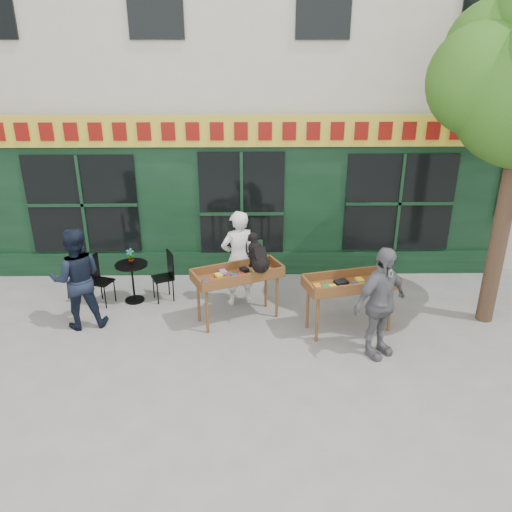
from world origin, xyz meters
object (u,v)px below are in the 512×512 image
object	(u,v)px
man_right	(380,303)
book_cart_center	(238,277)
book_cart_right	(350,286)
woman	(238,258)
dog	(258,252)
bistro_table	(132,275)
man_left	(77,279)

from	to	relation	value
man_right	book_cart_center	bearing A→B (deg)	118.70
book_cart_right	woman	bearing A→B (deg)	137.34
dog	bistro_table	world-z (taller)	dog
book_cart_center	man_left	world-z (taller)	man_left
bistro_table	man_left	xyz separation A→B (m)	(-0.70, -0.90, 0.34)
bistro_table	woman	bearing A→B (deg)	-2.36
dog	woman	distance (m)	0.88
man_left	bistro_table	bearing A→B (deg)	-142.41
book_cart_center	man_left	size ratio (longest dim) A/B	0.92
book_cart_center	bistro_table	xyz separation A→B (m)	(-1.98, 0.73, -0.28)
woman	book_cart_right	size ratio (longest dim) A/B	1.12
man_left	woman	bearing A→B (deg)	-177.58
dog	man_right	xyz separation A→B (m)	(1.82, -1.09, -0.40)
book_cart_right	book_cart_center	bearing A→B (deg)	154.68
dog	book_cart_right	bearing A→B (deg)	-36.44
book_cart_center	man_right	xyz separation A→B (m)	(2.17, -1.14, 0.07)
book_cart_center	woman	xyz separation A→B (m)	(0.00, 0.65, 0.08)
book_cart_right	bistro_table	size ratio (longest dim) A/B	2.11
book_cart_center	man_right	world-z (taller)	man_right
woman	book_cart_right	world-z (taller)	woman
bistro_table	man_right	bearing A→B (deg)	-24.22
woman	bistro_table	world-z (taller)	woman
woman	man_left	distance (m)	2.81
woman	book_cart_right	xyz separation A→B (m)	(1.87, -1.04, -0.08)
book_cart_right	man_right	size ratio (longest dim) A/B	0.90
man_right	dog	bearing A→B (deg)	115.50
book_cart_center	dog	xyz separation A→B (m)	(0.35, -0.05, 0.47)
man_right	woman	bearing A→B (deg)	106.87
book_cart_center	woman	bearing A→B (deg)	66.05
woman	dog	bearing A→B (deg)	92.62
man_right	man_left	size ratio (longest dim) A/B	1.00
dog	bistro_table	bearing A→B (deg)	137.54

